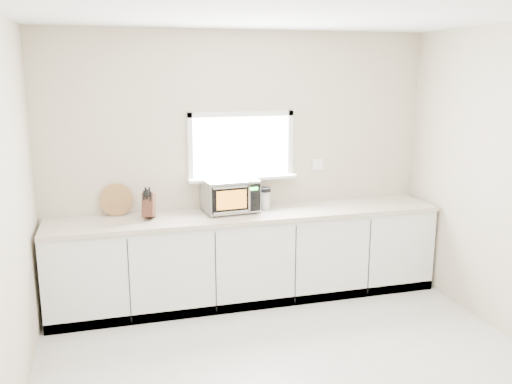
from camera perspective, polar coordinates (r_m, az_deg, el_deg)
name	(u,v)px	position (r m, az deg, el deg)	size (l,w,h in m)	color
back_wall	(241,164)	(5.59, -1.60, 2.98)	(4.00, 0.17, 2.70)	beige
cabinets	(248,258)	(5.55, -0.80, -6.96)	(3.92, 0.60, 0.88)	silver
countertop	(249,215)	(5.40, -0.79, -2.40)	(3.92, 0.64, 0.04)	beige
microwave	(230,195)	(5.41, -2.73, -0.28)	(0.55, 0.45, 0.33)	black
knife_block	(149,205)	(5.25, -11.23, -1.32)	(0.16, 0.24, 0.32)	#4E2A1C
cutting_board	(116,200)	(5.43, -14.50, -0.80)	(0.31, 0.31, 0.02)	olive
coffee_grinder	(265,198)	(5.52, 0.91, -0.66)	(0.14, 0.14, 0.22)	#B1B3B8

